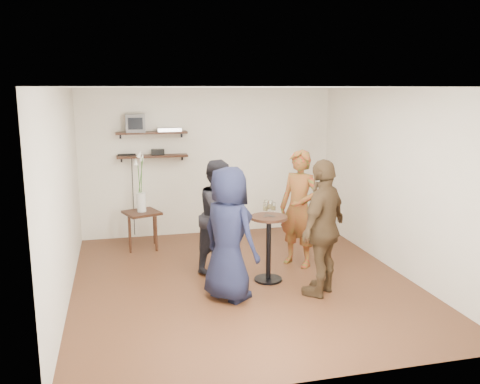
{
  "coord_description": "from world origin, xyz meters",
  "views": [
    {
      "loc": [
        -1.59,
        -6.37,
        2.58
      ],
      "look_at": [
        0.06,
        0.4,
        1.16
      ],
      "focal_mm": 38.0,
      "sensor_mm": 36.0,
      "label": 1
    }
  ],
  "objects_px": {
    "dvd_deck": "(169,130)",
    "person_brown": "(323,228)",
    "radio": "(158,152)",
    "person_navy": "(229,234)",
    "person_dark": "(220,216)",
    "side_table": "(142,218)",
    "person_plaid": "(299,209)",
    "crt_monitor": "(135,123)",
    "drinks_table": "(269,239)"
  },
  "relations": [
    {
      "from": "drinks_table",
      "to": "crt_monitor",
      "type": "bearing_deg",
      "value": 123.7
    },
    {
      "from": "radio",
      "to": "dvd_deck",
      "type": "bearing_deg",
      "value": 0.0
    },
    {
      "from": "radio",
      "to": "person_navy",
      "type": "distance_m",
      "value": 3.03
    },
    {
      "from": "drinks_table",
      "to": "person_plaid",
      "type": "distance_m",
      "value": 0.84
    },
    {
      "from": "person_plaid",
      "to": "person_dark",
      "type": "bearing_deg",
      "value": -132.74
    },
    {
      "from": "radio",
      "to": "drinks_table",
      "type": "relative_size",
      "value": 0.24
    },
    {
      "from": "person_dark",
      "to": "person_navy",
      "type": "height_order",
      "value": "person_navy"
    },
    {
      "from": "person_dark",
      "to": "person_plaid",
      "type": "bearing_deg",
      "value": -47.26
    },
    {
      "from": "radio",
      "to": "drinks_table",
      "type": "bearing_deg",
      "value": -62.6
    },
    {
      "from": "crt_monitor",
      "to": "person_brown",
      "type": "distance_m",
      "value": 3.88
    },
    {
      "from": "person_dark",
      "to": "side_table",
      "type": "bearing_deg",
      "value": 85.05
    },
    {
      "from": "dvd_deck",
      "to": "person_navy",
      "type": "relative_size",
      "value": 0.24
    },
    {
      "from": "crt_monitor",
      "to": "person_plaid",
      "type": "xyz_separation_m",
      "value": [
        2.24,
        -1.93,
        -1.16
      ]
    },
    {
      "from": "person_navy",
      "to": "drinks_table",
      "type": "bearing_deg",
      "value": -90.0
    },
    {
      "from": "person_plaid",
      "to": "person_brown",
      "type": "xyz_separation_m",
      "value": [
        -0.09,
        -1.1,
        0.01
      ]
    },
    {
      "from": "person_dark",
      "to": "person_brown",
      "type": "height_order",
      "value": "person_brown"
    },
    {
      "from": "crt_monitor",
      "to": "drinks_table",
      "type": "relative_size",
      "value": 0.35
    },
    {
      "from": "person_brown",
      "to": "person_navy",
      "type": "bearing_deg",
      "value": -48.49
    },
    {
      "from": "dvd_deck",
      "to": "radio",
      "type": "height_order",
      "value": "dvd_deck"
    },
    {
      "from": "person_brown",
      "to": "radio",
      "type": "bearing_deg",
      "value": -101.25
    },
    {
      "from": "radio",
      "to": "side_table",
      "type": "height_order",
      "value": "radio"
    },
    {
      "from": "dvd_deck",
      "to": "person_dark",
      "type": "height_order",
      "value": "dvd_deck"
    },
    {
      "from": "person_plaid",
      "to": "person_brown",
      "type": "relative_size",
      "value": 0.99
    },
    {
      "from": "radio",
      "to": "person_plaid",
      "type": "bearing_deg",
      "value": -45.73
    },
    {
      "from": "crt_monitor",
      "to": "drinks_table",
      "type": "xyz_separation_m",
      "value": [
        1.62,
        -2.43,
        -1.43
      ]
    },
    {
      "from": "drinks_table",
      "to": "radio",
      "type": "bearing_deg",
      "value": 117.4
    },
    {
      "from": "dvd_deck",
      "to": "person_plaid",
      "type": "distance_m",
      "value": 2.75
    },
    {
      "from": "dvd_deck",
      "to": "radio",
      "type": "distance_m",
      "value": 0.43
    },
    {
      "from": "dvd_deck",
      "to": "person_brown",
      "type": "bearing_deg",
      "value": -62.29
    },
    {
      "from": "radio",
      "to": "person_navy",
      "type": "height_order",
      "value": "person_navy"
    },
    {
      "from": "crt_monitor",
      "to": "dvd_deck",
      "type": "relative_size",
      "value": 0.8
    },
    {
      "from": "person_brown",
      "to": "side_table",
      "type": "bearing_deg",
      "value": -91.16
    },
    {
      "from": "dvd_deck",
      "to": "person_dark",
      "type": "distance_m",
      "value": 2.21
    },
    {
      "from": "radio",
      "to": "person_navy",
      "type": "xyz_separation_m",
      "value": [
        0.61,
        -2.89,
        -0.68
      ]
    },
    {
      "from": "person_dark",
      "to": "radio",
      "type": "bearing_deg",
      "value": 67.2
    },
    {
      "from": "person_plaid",
      "to": "drinks_table",
      "type": "bearing_deg",
      "value": -90.0
    },
    {
      "from": "radio",
      "to": "person_plaid",
      "type": "xyz_separation_m",
      "value": [
        1.88,
        -1.93,
        -0.66
      ]
    },
    {
      "from": "person_dark",
      "to": "dvd_deck",
      "type": "bearing_deg",
      "value": 61.5
    },
    {
      "from": "person_dark",
      "to": "person_brown",
      "type": "relative_size",
      "value": 0.92
    },
    {
      "from": "side_table",
      "to": "person_navy",
      "type": "xyz_separation_m",
      "value": [
        0.94,
        -2.33,
        0.32
      ]
    },
    {
      "from": "radio",
      "to": "person_dark",
      "type": "distance_m",
      "value": 2.11
    },
    {
      "from": "dvd_deck",
      "to": "side_table",
      "type": "bearing_deg",
      "value": -133.94
    },
    {
      "from": "crt_monitor",
      "to": "dvd_deck",
      "type": "height_order",
      "value": "crt_monitor"
    },
    {
      "from": "side_table",
      "to": "person_brown",
      "type": "relative_size",
      "value": 0.38
    },
    {
      "from": "dvd_deck",
      "to": "person_plaid",
      "type": "relative_size",
      "value": 0.23
    },
    {
      "from": "side_table",
      "to": "drinks_table",
      "type": "distance_m",
      "value": 2.46
    },
    {
      "from": "dvd_deck",
      "to": "person_brown",
      "type": "distance_m",
      "value": 3.56
    },
    {
      "from": "person_plaid",
      "to": "person_brown",
      "type": "bearing_deg",
      "value": -43.64
    },
    {
      "from": "crt_monitor",
      "to": "dvd_deck",
      "type": "bearing_deg",
      "value": 0.0
    },
    {
      "from": "dvd_deck",
      "to": "person_navy",
      "type": "distance_m",
      "value": 3.1
    }
  ]
}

